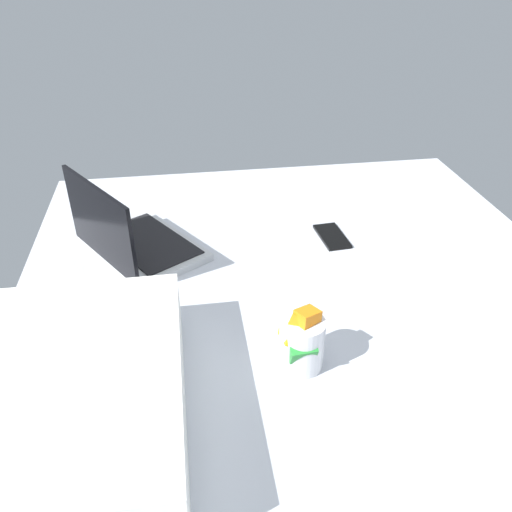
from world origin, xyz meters
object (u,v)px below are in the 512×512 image
(cell_phone, at_px, (332,236))
(pillow, at_px, (78,398))
(snack_cup, at_px, (301,342))
(laptop, at_px, (132,241))

(cell_phone, relative_size, pillow, 0.27)
(snack_cup, bearing_deg, cell_phone, -22.84)
(snack_cup, bearing_deg, pillow, 101.92)
(snack_cup, height_order, pillow, snack_cup)
(cell_phone, distance_m, pillow, 0.84)
(snack_cup, bearing_deg, laptop, 36.57)
(pillow, bearing_deg, cell_phone, -47.27)
(laptop, bearing_deg, cell_phone, -121.76)
(cell_phone, height_order, pillow, pillow)
(laptop, relative_size, snack_cup, 2.92)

